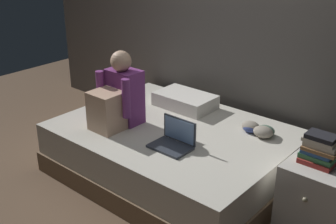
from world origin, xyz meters
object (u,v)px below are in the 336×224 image
Objects in this scene: book_stack at (320,149)px; clothes_pile at (258,129)px; bed at (173,152)px; pillow at (185,100)px; nightstand at (316,201)px; laptop at (174,140)px; person_sitting at (118,98)px.

book_stack is 0.82× the size of clothes_pile.
bed is 0.59m from pillow.
laptop reaches higher than nightstand.
nightstand is at bearing 12.50° from book_stack.
nightstand is at bearing 0.59° from bed.
person_sitting reaches higher than nightstand.
book_stack is (1.27, 0.01, 0.47)m from bed.
bed is 3.05× the size of person_sitting.
book_stack is at bearing 8.65° from person_sitting.
book_stack reaches higher than clothes_pile.
nightstand is 1.06× the size of pillow.
person_sitting is 1.23m from clothes_pile.
pillow is 2.28× the size of book_stack.
clothes_pile is (1.03, 0.63, -0.21)m from person_sitting.
bed is 3.57× the size of pillow.
bed is at bearing -148.18° from clothes_pile.
laptop is at bearing -49.37° from bed.
person_sitting is at bearing -105.22° from pillow.
clothes_pile is (0.39, 0.63, -0.01)m from laptop.
bed is at bearing -179.41° from nightstand.
laptop is (0.22, -0.25, 0.29)m from bed.
person_sitting reaches higher than laptop.
bed is 1.30m from nightstand.
pillow is 1.86× the size of clothes_pile.
nightstand is 1.98× the size of clothes_pile.
book_stack reaches higher than bed.
pillow is (-0.45, 0.70, 0.01)m from laptop.
clothes_pile reaches higher than bed.
pillow is 0.85m from clothes_pile.
clothes_pile is (-0.66, 0.37, -0.19)m from book_stack.
bed is 3.36× the size of nightstand.
nightstand is 1.79m from person_sitting.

